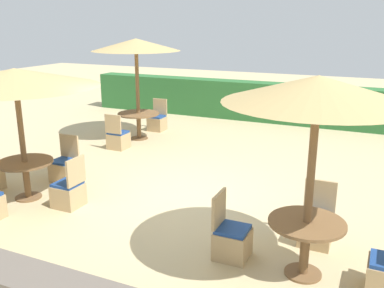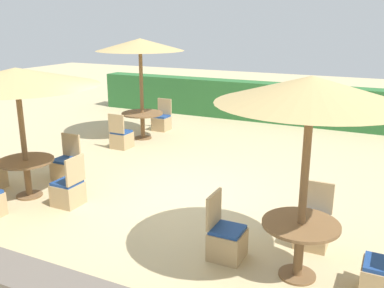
% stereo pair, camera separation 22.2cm
% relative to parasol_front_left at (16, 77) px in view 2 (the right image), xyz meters
% --- Properties ---
extents(ground_plane, '(40.00, 40.00, 0.00)m').
position_rel_parasol_front_left_xyz_m(ground_plane, '(2.58, 1.13, -2.24)').
color(ground_plane, '#C6B284').
extents(hedge_row, '(13.00, 0.70, 1.26)m').
position_rel_parasol_front_left_xyz_m(hedge_row, '(2.58, 8.08, -1.61)').
color(hedge_row, '#2D6B33').
rests_on(hedge_row, ground_plane).
extents(parasol_front_left, '(2.89, 2.89, 2.41)m').
position_rel_parasol_front_left_xyz_m(parasol_front_left, '(0.00, 0.00, 0.00)').
color(parasol_front_left, brown).
rests_on(parasol_front_left, ground_plane).
extents(round_table_front_left, '(1.01, 1.01, 0.72)m').
position_rel_parasol_front_left_xyz_m(round_table_front_left, '(0.00, 0.00, -1.68)').
color(round_table_front_left, brown).
rests_on(round_table_front_left, ground_plane).
extents(patio_chair_front_left_east, '(0.46, 0.46, 0.93)m').
position_rel_parasol_front_left_xyz_m(patio_chair_front_left_east, '(0.95, 0.02, -1.97)').
color(patio_chair_front_left_east, tan).
rests_on(patio_chair_front_left_east, ground_plane).
extents(patio_chair_front_left_north, '(0.46, 0.46, 0.93)m').
position_rel_parasol_front_left_xyz_m(patio_chair_front_left_north, '(0.02, 1.02, -1.97)').
color(patio_chair_front_left_north, tan).
rests_on(patio_chair_front_left_north, ground_plane).
extents(parasol_back_left, '(2.36, 2.36, 2.74)m').
position_rel_parasol_front_left_xyz_m(parasol_back_left, '(-0.28, 4.44, 0.32)').
color(parasol_back_left, brown).
rests_on(parasol_back_left, ground_plane).
extents(round_table_back_left, '(1.14, 1.14, 0.73)m').
position_rel_parasol_front_left_xyz_m(round_table_back_left, '(-0.28, 4.44, -1.64)').
color(round_table_back_left, brown).
rests_on(round_table_back_left, ground_plane).
extents(patio_chair_back_left_south, '(0.46, 0.46, 0.93)m').
position_rel_parasol_front_left_xyz_m(patio_chair_back_left_south, '(-0.27, 3.39, -1.97)').
color(patio_chair_back_left_south, tan).
rests_on(patio_chair_back_left_south, ground_plane).
extents(patio_chair_back_left_north, '(0.46, 0.46, 0.93)m').
position_rel_parasol_front_left_xyz_m(patio_chair_back_left_north, '(-0.28, 5.50, -1.97)').
color(patio_chair_back_left_north, tan).
rests_on(patio_chair_back_left_north, ground_plane).
extents(parasol_front_right, '(2.24, 2.24, 2.59)m').
position_rel_parasol_front_left_xyz_m(parasol_front_right, '(5.14, -0.42, 0.18)').
color(parasol_front_right, brown).
rests_on(parasol_front_right, ground_plane).
extents(round_table_front_right, '(0.97, 0.97, 0.76)m').
position_rel_parasol_front_left_xyz_m(round_table_front_right, '(5.14, -0.42, -1.66)').
color(round_table_front_right, brown).
rests_on(round_table_front_right, ground_plane).
extents(patio_chair_front_right_north, '(0.46, 0.46, 0.93)m').
position_rel_parasol_front_left_xyz_m(patio_chair_front_right_north, '(5.15, 0.48, -1.97)').
color(patio_chair_front_right_north, tan).
rests_on(patio_chair_front_right_north, ground_plane).
extents(patio_chair_front_right_west, '(0.46, 0.46, 0.93)m').
position_rel_parasol_front_left_xyz_m(patio_chair_front_right_west, '(4.14, -0.39, -1.97)').
color(patio_chair_front_right_west, tan).
rests_on(patio_chair_front_right_west, ground_plane).
extents(patio_chair_front_right_east, '(0.46, 0.46, 0.93)m').
position_rel_parasol_front_left_xyz_m(patio_chair_front_right_east, '(6.14, -0.41, -1.97)').
color(patio_chair_front_right_east, tan).
rests_on(patio_chair_front_right_east, ground_plane).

